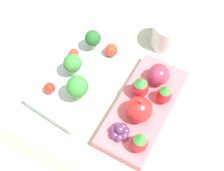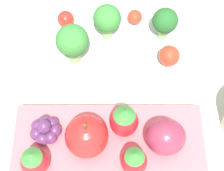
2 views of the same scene
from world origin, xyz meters
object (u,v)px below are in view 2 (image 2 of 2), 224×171
(cherry_tomato_0, at_px, (135,17))
(strawberry_2, at_px, (124,121))
(plum, at_px, (165,137))
(grape_cluster, at_px, (45,130))
(broccoli_floret_2, at_px, (72,42))
(cherry_tomato_2, at_px, (169,56))
(cherry_tomato_1, at_px, (66,19))
(strawberry_0, at_px, (34,161))
(broccoli_floret_1, at_px, (165,22))
(apple, at_px, (87,136))
(bento_box_fruit, at_px, (111,147))
(bento_box_savoury, at_px, (113,47))
(strawberry_1, at_px, (134,160))
(broccoli_floret_0, at_px, (107,19))

(cherry_tomato_0, height_order, strawberry_2, strawberry_2)
(strawberry_2, height_order, plum, strawberry_2)
(strawberry_2, relative_size, grape_cluster, 1.37)
(broccoli_floret_2, xyz_separation_m, cherry_tomato_2, (0.12, 0.00, -0.03))
(cherry_tomato_1, relative_size, strawberry_0, 0.48)
(broccoli_floret_1, distance_m, cherry_tomato_2, 0.05)
(apple, xyz_separation_m, grape_cluster, (-0.05, 0.01, -0.02))
(apple, bearing_deg, bento_box_fruit, 2.70)
(cherry_tomato_0, distance_m, strawberry_0, 0.24)
(cherry_tomato_0, distance_m, apple, 0.19)
(bento_box_savoury, xyz_separation_m, strawberry_1, (0.03, -0.17, 0.03))
(broccoli_floret_2, bearing_deg, broccoli_floret_1, 19.45)
(bento_box_fruit, relative_size, cherry_tomato_1, 10.08)
(broccoli_floret_2, xyz_separation_m, strawberry_1, (0.08, -0.14, -0.02))
(cherry_tomato_2, bearing_deg, broccoli_floret_0, 154.32)
(broccoli_floret_2, distance_m, strawberry_2, 0.12)
(cherry_tomato_0, bearing_deg, broccoli_floret_0, -145.63)
(strawberry_0, bearing_deg, cherry_tomato_1, 86.24)
(bento_box_fruit, distance_m, grape_cluster, 0.08)
(bento_box_fruit, height_order, strawberry_2, strawberry_2)
(grape_cluster, bearing_deg, broccoli_floret_2, 76.50)
(broccoli_floret_0, height_order, broccoli_floret_1, broccoli_floret_0)
(broccoli_floret_2, distance_m, strawberry_1, 0.16)
(strawberry_1, bearing_deg, bento_box_savoury, 99.77)
(bento_box_savoury, height_order, broccoli_floret_2, broccoli_floret_2)
(strawberry_2, bearing_deg, cherry_tomato_0, 85.75)
(strawberry_1, xyz_separation_m, strawberry_2, (-0.01, 0.05, 0.00))
(bento_box_fruit, relative_size, apple, 3.95)
(broccoli_floret_1, distance_m, plum, 0.16)
(broccoli_floret_2, distance_m, apple, 0.12)
(broccoli_floret_1, distance_m, cherry_tomato_1, 0.14)
(bento_box_fruit, distance_m, apple, 0.05)
(strawberry_0, distance_m, grape_cluster, 0.04)
(broccoli_floret_0, height_order, broccoli_floret_2, broccoli_floret_2)
(cherry_tomato_1, distance_m, apple, 0.18)
(plum, bearing_deg, grape_cluster, 176.75)
(bento_box_savoury, xyz_separation_m, strawberry_0, (-0.08, -0.18, 0.04))
(cherry_tomato_1, bearing_deg, broccoli_floret_0, -16.94)
(bento_box_fruit, height_order, apple, apple)
(broccoli_floret_0, relative_size, cherry_tomato_1, 2.46)
(bento_box_fruit, height_order, cherry_tomato_0, cherry_tomato_0)
(broccoli_floret_0, height_order, plum, broccoli_floret_0)
(cherry_tomato_1, relative_size, plum, 0.49)
(broccoli_floret_1, relative_size, grape_cluster, 1.38)
(cherry_tomato_2, distance_m, strawberry_0, 0.22)
(cherry_tomato_1, distance_m, strawberry_1, 0.22)
(strawberry_0, relative_size, grape_cluster, 1.27)
(strawberry_2, xyz_separation_m, plum, (0.05, -0.02, -0.00))
(apple, bearing_deg, strawberry_2, 26.22)
(broccoli_floret_0, relative_size, cherry_tomato_0, 2.74)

